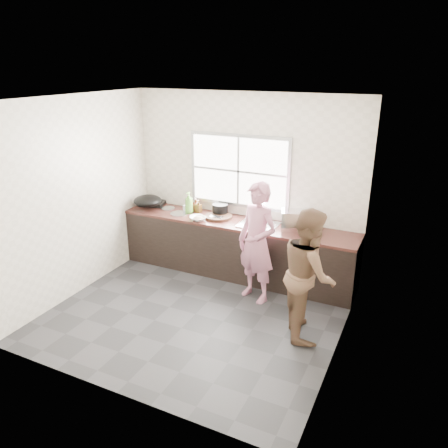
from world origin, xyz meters
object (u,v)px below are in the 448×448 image
at_px(bottle_brown_short, 196,205).
at_px(pot_lid_right, 179,214).
at_px(black_pot, 220,210).
at_px(bottle_brown_tall, 198,207).
at_px(wok, 148,201).
at_px(burner, 153,203).
at_px(pot_lid_left, 168,208).
at_px(bottle_green, 189,203).
at_px(glass_jar, 185,208).
at_px(plate_food, 197,217).
at_px(woman, 257,247).
at_px(person_side, 309,273).
at_px(bowl_held, 253,222).
at_px(bowl_mince, 198,219).
at_px(bowl_crabs, 259,229).
at_px(dish_rack, 295,221).
at_px(cutting_board, 218,217).

relative_size(bottle_brown_short, pot_lid_right, 0.64).
relative_size(black_pot, bottle_brown_tall, 1.35).
bearing_deg(black_pot, wok, -167.32).
relative_size(burner, pot_lid_left, 1.72).
xyz_separation_m(bottle_green, glass_jar, (-0.10, 0.04, -0.12)).
height_order(plate_food, wok, wok).
bearing_deg(wok, bottle_brown_tall, 16.05).
distance_m(woman, person_side, 0.98).
bearing_deg(burner, glass_jar, -7.90).
relative_size(plate_food, pot_lid_left, 0.97).
height_order(black_pot, glass_jar, black_pot).
bearing_deg(bottle_brown_tall, bowl_held, -8.68).
relative_size(bowl_mince, bowl_crabs, 1.16).
height_order(person_side, dish_rack, person_side).
distance_m(bottle_brown_short, glass_jar, 0.18).
relative_size(bottle_green, wok, 0.74).
distance_m(person_side, bottle_green, 2.48).
distance_m(wok, pot_lid_left, 0.34).
distance_m(bottle_green, burner, 0.78).
relative_size(bowl_held, glass_jar, 2.22).
relative_size(bowl_crabs, wok, 0.43).
xyz_separation_m(black_pot, pot_lid_left, (-0.90, -0.09, -0.08)).
bearing_deg(pot_lid_left, bottle_brown_tall, 6.04).
bearing_deg(woman, dish_rack, 80.29).
xyz_separation_m(wok, dish_rack, (2.39, 0.12, -0.00)).
distance_m(woman, bottle_brown_tall, 1.44).
bearing_deg(bottle_brown_tall, bottle_green, -141.93).
xyz_separation_m(bottle_brown_tall, glass_jar, (-0.21, -0.05, -0.04)).
relative_size(bowl_mince, wok, 0.50).
bearing_deg(plate_food, pot_lid_right, 179.20).
bearing_deg(dish_rack, person_side, -83.47).
xyz_separation_m(bowl_mince, bottle_brown_short, (-0.26, 0.40, 0.06)).
bearing_deg(pot_lid_left, black_pot, 5.60).
distance_m(woman, bowl_mince, 1.14).
bearing_deg(cutting_board, glass_jar, 175.11).
xyz_separation_m(cutting_board, pot_lid_left, (-0.94, 0.05, -0.02)).
relative_size(cutting_board, plate_food, 1.91).
height_order(bowl_held, pot_lid_left, bowl_held).
height_order(bowl_crabs, bottle_brown_tall, bottle_brown_tall).
relative_size(burner, pot_lid_right, 1.39).
distance_m(bowl_mince, pot_lid_right, 0.43).
bearing_deg(pot_lid_left, bottle_green, -4.83).
bearing_deg(glass_jar, bottle_brown_short, 41.27).
relative_size(person_side, cutting_board, 3.81).
distance_m(bottle_green, wok, 0.69).
relative_size(bottle_brown_short, dish_rack, 0.47).
bearing_deg(dish_rack, bottle_brown_tall, 157.73).
bearing_deg(plate_food, glass_jar, 151.67).
bearing_deg(person_side, burner, 43.90).
xyz_separation_m(bowl_mince, bowl_crabs, (0.97, 0.00, 0.00)).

